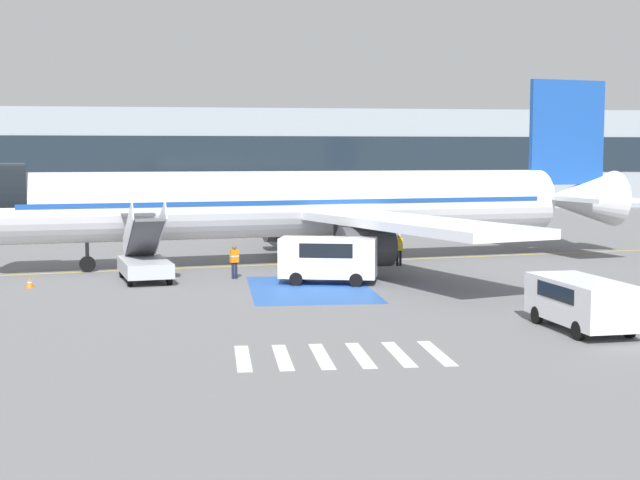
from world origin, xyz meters
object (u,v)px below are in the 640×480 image
object	(u,v)px
service_van_0	(582,299)
traffic_cone_1	(30,283)
ground_crew_0	(234,259)
boarding_stairs_forward	(145,261)
service_van_2	(328,256)
terminal_building	(363,159)
ground_crew_1	(399,247)
airliner	(303,204)
fuel_tanker	(362,208)

from	to	relation	value
service_van_0	traffic_cone_1	distance (m)	25.02
ground_crew_0	boarding_stairs_forward	bearing A→B (deg)	-19.76
ground_crew_0	service_van_2	bearing A→B (deg)	130.62
boarding_stairs_forward	terminal_building	xyz separation A→B (m)	(21.99, 65.30, 4.92)
terminal_building	ground_crew_1	bearing A→B (deg)	-97.73
airliner	traffic_cone_1	distance (m)	16.15
ground_crew_0	traffic_cone_1	world-z (taller)	ground_crew_0
fuel_tanker	terminal_building	xyz separation A→B (m)	(5.59, 32.65, 4.23)
service_van_2	traffic_cone_1	bearing A→B (deg)	-77.18
service_van_0	terminal_building	size ratio (longest dim) A/B	0.05
airliner	service_van_2	bearing A→B (deg)	170.80
airliner	service_van_2	xyz separation A→B (m)	(0.37, -8.34, -2.10)
airliner	terminal_building	distance (m)	60.60
ground_crew_0	terminal_building	bearing A→B (deg)	-127.47
airliner	boarding_stairs_forward	world-z (taller)	airliner
service_van_0	service_van_2	distance (m)	14.65
airliner	ground_crew_0	bearing A→B (deg)	134.38
service_van_2	terminal_building	world-z (taller)	terminal_building
terminal_building	service_van_0	bearing A→B (deg)	-94.15
airliner	fuel_tanker	xyz separation A→B (m)	(7.90, 26.38, -1.74)
fuel_tanker	airliner	bearing A→B (deg)	-116.03
service_van_0	traffic_cone_1	world-z (taller)	service_van_0
airliner	ground_crew_0	distance (m)	7.71
service_van_0	airliner	bearing A→B (deg)	104.51
boarding_stairs_forward	fuel_tanker	bearing A→B (deg)	51.61
airliner	boarding_stairs_forward	size ratio (longest dim) A/B	7.61
boarding_stairs_forward	service_van_0	xyz separation A→B (m)	(16.17, -14.77, 0.11)
boarding_stairs_forward	ground_crew_1	xyz separation A→B (m)	(13.72, 4.46, 0.05)
boarding_stairs_forward	service_van_0	bearing A→B (deg)	-54.13
service_van_0	terminal_building	xyz separation A→B (m)	(5.81, 80.07, 4.81)
airliner	boarding_stairs_forward	bearing A→B (deg)	114.71
service_van_0	service_van_2	size ratio (longest dim) A/B	1.02
airliner	service_van_0	xyz separation A→B (m)	(7.68, -21.04, -2.32)
fuel_tanker	ground_crew_0	size ratio (longest dim) A/B	5.40
ground_crew_1	terminal_building	size ratio (longest dim) A/B	0.02
ground_crew_0	ground_crew_1	distance (m)	10.23
airliner	terminal_building	world-z (taller)	terminal_building
boarding_stairs_forward	terminal_building	size ratio (longest dim) A/B	0.05
traffic_cone_1	service_van_0	bearing A→B (deg)	-31.43
traffic_cone_1	terminal_building	world-z (taller)	terminal_building
airliner	service_van_2	size ratio (longest dim) A/B	8.48
traffic_cone_1	airliner	bearing A→B (deg)	30.36
fuel_tanker	traffic_cone_1	size ratio (longest dim) A/B	20.34
service_van_2	fuel_tanker	bearing A→B (deg)	-178.03
ground_crew_1	terminal_building	distance (m)	61.59
boarding_stairs_forward	fuel_tanker	xyz separation A→B (m)	(16.39, 32.65, 0.68)
service_van_0	traffic_cone_1	size ratio (longest dim) A/B	11.19
ground_crew_0	airliner	bearing A→B (deg)	-146.26
ground_crew_1	terminal_building	world-z (taller)	terminal_building
boarding_stairs_forward	ground_crew_1	world-z (taller)	boarding_stairs_forward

